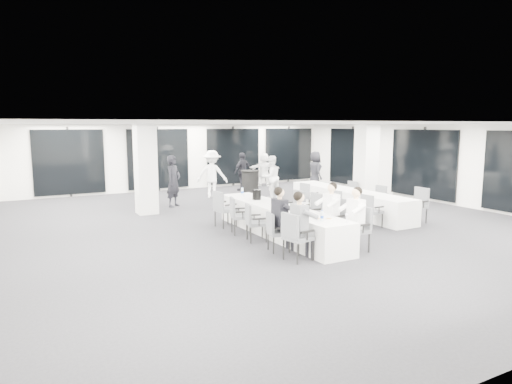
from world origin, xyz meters
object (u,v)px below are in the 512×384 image
Objects in this scene: banquet_table_main at (279,221)px; chair_main_left_fourth at (238,213)px; chair_side_left_mid at (338,202)px; standing_guest_g at (143,178)px; standing_guest_d at (243,169)px; ice_bucket_far at (257,195)px; banquet_table_side at (349,202)px; standing_guest_h at (367,172)px; chair_side_left_far at (308,195)px; chair_side_right_mid at (378,198)px; chair_main_left_mid at (253,220)px; cocktail_table at (250,183)px; standing_guest_f at (264,167)px; standing_guest_c at (212,171)px; standing_guest_e at (315,169)px; chair_main_right_mid at (312,211)px; chair_main_right_second at (334,217)px; standing_guest_b at (271,174)px; chair_side_right_near at (418,203)px; standing_guest_a at (173,178)px; chair_side_left_near at (370,209)px; ice_bucket_near at (304,209)px; chair_main_left_second at (275,229)px; chair_main_right_far at (274,204)px; chair_main_right_fourth at (295,207)px; chair_side_right_far at (350,192)px; chair_main_left_far at (223,207)px; chair_main_left_near at (295,234)px; chair_main_right_near at (359,226)px.

chair_main_left_fourth is at bearing 141.14° from banquet_table_main.
chair_side_left_mid is 0.47× the size of standing_guest_g.
standing_guest_d reaches higher than ice_bucket_far.
standing_guest_d is at bearing 96.65° from banquet_table_side.
standing_guest_h is at bearing 114.26° from chair_side_left_mid.
standing_guest_h reaches higher than chair_side_left_far.
chair_main_left_mid is at bearing 96.79° from chair_side_right_mid.
cocktail_table is 3.75× the size of ice_bucket_far.
standing_guest_f reaches higher than chair_main_left_fourth.
standing_guest_c is at bearing 179.36° from chair_main_left_mid.
standing_guest_e is at bearing 133.11° from chair_side_left_far.
standing_guest_f is (-1.04, 2.50, -0.09)m from standing_guest_e.
banquet_table_side is 3.13m from chair_main_right_mid.
standing_guest_b reaches higher than chair_main_right_second.
standing_guest_a reaches higher than chair_side_right_near.
chair_main_right_mid is 1.14× the size of chair_side_left_near.
chair_main_left_mid is 0.44× the size of standing_guest_c.
chair_side_right_near is 4.64m from ice_bucket_far.
banquet_table_main is 9.54m from standing_guest_f.
chair_side_left_mid is 3.51m from ice_bucket_near.
chair_main_left_fourth is 4.60m from standing_guest_a.
chair_main_left_second is at bearing -124.32° from banquet_table_main.
standing_guest_d is (1.94, 5.86, 0.43)m from chair_main_right_far.
chair_main_right_second is 2.77m from chair_side_left_mid.
standing_guest_h is (5.21, 3.01, 0.41)m from chair_main_right_fourth.
chair_main_right_mid is 3.88× the size of ice_bucket_near.
chair_side_right_mid is at bearing 27.33° from ice_bucket_near.
standing_guest_e is at bearing 138.20° from chair_side_left_mid.
standing_guest_f reaches higher than chair_side_right_far.
chair_main_left_far is 0.54× the size of standing_guest_b.
chair_side_right_near is at bearing -7.09° from banquet_table_main.
ice_bucket_far is at bearing 171.93° from chair_main_left_second.
standing_guest_h is at bearing 132.69° from chair_main_left_mid.
chair_main_right_mid is at bearing -13.13° from chair_main_right_second.
chair_main_left_far is 2.90m from ice_bucket_near.
chair_main_right_far is at bearing 96.21° from chair_side_right_far.
chair_side_right_far is 0.50× the size of standing_guest_f.
chair_main_left_far is at bearing 77.50° from chair_side_right_mid.
standing_guest_h is at bearing 37.94° from ice_bucket_near.
chair_side_left_far is at bearing 175.90° from chair_side_left_near.
chair_main_right_far is 0.46× the size of standing_guest_e.
banquet_table_main is 5.80× the size of chair_side_left_mid.
chair_side_right_mid is 6.78m from standing_guest_a.
chair_main_left_near is at bearing 10.31° from chair_main_left_second.
chair_main_right_mid is 9.38m from standing_guest_f.
standing_guest_f is at bearing 155.73° from chair_side_left_far.
chair_main_right_second is 0.51× the size of standing_guest_c.
chair_main_right_mid reaches higher than chair_main_left_second.
chair_main_left_near reaches higher than chair_side_right_far.
chair_side_left_far is at bearing -16.63° from chair_main_right_near.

